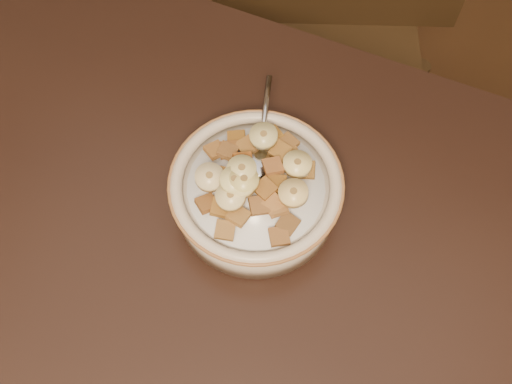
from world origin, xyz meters
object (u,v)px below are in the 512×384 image
(chair, at_px, (298,90))
(spoon, at_px, (259,161))
(table, at_px, (55,296))
(cereal_bowl, at_px, (256,195))

(chair, height_order, spoon, chair)
(spoon, bearing_deg, table, 37.05)
(chair, distance_m, cereal_bowl, 0.42)
(cereal_bowl, height_order, spoon, spoon)
(chair, distance_m, spoon, 0.41)
(table, distance_m, cereal_bowl, 0.25)
(chair, relative_size, spoon, 24.30)
(chair, bearing_deg, cereal_bowl, -100.85)
(cereal_bowl, bearing_deg, spoon, 104.42)
(cereal_bowl, relative_size, spoon, 4.17)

